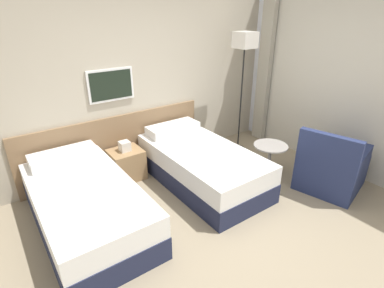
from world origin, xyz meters
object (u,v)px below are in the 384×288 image
(side_table, at_px, (270,154))
(armchair, at_px, (331,169))
(bed_near_door, at_px, (86,205))
(bed_near_window, at_px, (201,165))
(nightstand, at_px, (127,164))
(floor_lamp, at_px, (245,49))

(side_table, bearing_deg, armchair, -58.10)
(bed_near_door, height_order, armchair, armchair)
(armchair, bearing_deg, bed_near_window, 36.01)
(side_table, distance_m, armchair, 0.83)
(nightstand, bearing_deg, armchair, -40.69)
(floor_lamp, height_order, armchair, floor_lamp)
(nightstand, relative_size, side_table, 1.17)
(bed_near_door, height_order, nightstand, bed_near_door)
(bed_near_window, distance_m, nightstand, 1.08)
(floor_lamp, relative_size, side_table, 3.96)
(nightstand, distance_m, armchair, 2.85)
(bed_near_door, xyz_separation_m, bed_near_window, (1.61, 0.00, 0.00))
(nightstand, bearing_deg, bed_near_window, -41.48)
(bed_near_window, relative_size, armchair, 1.97)
(bed_near_window, distance_m, side_table, 1.02)
(bed_near_window, xyz_separation_m, side_table, (0.92, -0.44, 0.08))
(bed_near_window, relative_size, nightstand, 3.36)
(floor_lamp, bearing_deg, bed_near_window, -157.80)
(bed_near_window, bearing_deg, bed_near_door, 180.00)
(nightstand, bearing_deg, bed_near_door, -138.52)
(bed_near_window, bearing_deg, armchair, -40.21)
(nightstand, distance_m, side_table, 2.08)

